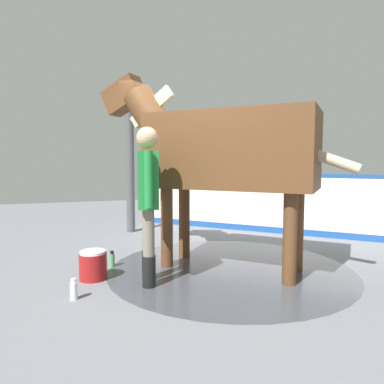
% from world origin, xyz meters
% --- Properties ---
extents(ground_plane, '(16.00, 16.00, 0.02)m').
position_xyz_m(ground_plane, '(0.00, 0.00, -0.01)').
color(ground_plane, slate).
extents(wet_patch, '(3.13, 3.13, 0.00)m').
position_xyz_m(wet_patch, '(0.29, 0.03, 0.00)').
color(wet_patch, '#42444C').
rests_on(wet_patch, ground).
extents(barrier_wall, '(3.66, 3.92, 1.16)m').
position_xyz_m(barrier_wall, '(-1.54, 1.73, 0.54)').
color(barrier_wall, white).
rests_on(barrier_wall, ground).
extents(roof_post_near, '(0.16, 0.16, 2.71)m').
position_xyz_m(roof_post_near, '(-2.49, -0.85, 1.35)').
color(roof_post_near, '#4C4C51').
rests_on(roof_post_near, ground).
extents(horse, '(2.48, 2.65, 2.60)m').
position_xyz_m(horse, '(0.21, -0.06, 1.52)').
color(horse, brown).
rests_on(horse, ground).
extents(handler, '(0.69, 0.30, 1.77)m').
position_xyz_m(handler, '(0.50, -1.08, 1.03)').
color(handler, black).
rests_on(handler, ground).
extents(wash_bucket, '(0.32, 0.32, 0.34)m').
position_xyz_m(wash_bucket, '(0.16, -1.67, 0.17)').
color(wash_bucket, maroon).
rests_on(wash_bucket, ground).
extents(bottle_shampoo, '(0.07, 0.07, 0.22)m').
position_xyz_m(bottle_shampoo, '(0.73, -1.88, 0.10)').
color(bottle_shampoo, white).
rests_on(bottle_shampoo, ground).
extents(bottle_spray, '(0.07, 0.07, 0.21)m').
position_xyz_m(bottle_spray, '(-0.28, -1.42, 0.10)').
color(bottle_spray, '#4CA559').
rests_on(bottle_spray, ground).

